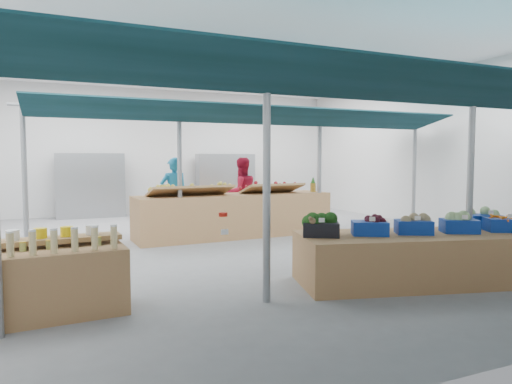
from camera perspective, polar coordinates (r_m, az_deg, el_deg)
floor at (r=9.97m, az=-3.09°, el=-6.46°), size 13.00×13.00×0.00m
hall at (r=11.19m, az=-5.72°, el=8.26°), size 13.00×13.00×13.00m
pole_grid at (r=8.52m, az=5.73°, el=4.00°), size 10.00×4.60×3.00m
awnings at (r=8.58m, az=5.78°, el=10.48°), size 9.50×7.08×0.30m
back_shelving_left at (r=15.24m, az=-19.98°, el=0.72°), size 2.00×0.50×2.00m
back_shelving_right at (r=16.14m, az=-3.83°, el=1.12°), size 2.00×0.50×2.00m
bottle_shelf at (r=5.90m, az=-24.74°, el=-9.90°), size 1.80×1.17×1.06m
veg_counter at (r=7.26m, az=20.47°, el=-7.72°), size 3.95×2.14×0.73m
fruit_counter at (r=10.84m, az=-2.67°, el=-2.92°), size 4.74×1.33×1.01m
far_counter at (r=15.46m, az=-3.56°, el=-1.15°), size 4.78×2.24×0.85m
vendor_left at (r=11.50m, az=-10.22°, el=-0.40°), size 0.70×0.48×1.88m
vendor_right at (r=12.04m, az=-1.85°, el=-0.15°), size 0.94×0.75×1.88m
crate_broccoli at (r=6.53m, az=8.11°, el=-4.13°), size 0.61×0.55×0.35m
crate_beets at (r=6.79m, az=14.02°, el=-4.12°), size 0.61×0.55×0.29m
crate_celeriac at (r=7.08m, az=19.10°, el=-3.80°), size 0.61×0.55×0.31m
crate_cabbage at (r=7.45m, az=24.07°, el=-3.44°), size 0.61×0.55×0.35m
crate_carrots at (r=7.88m, az=28.53°, el=-3.54°), size 0.61×0.55×0.29m
sparrow at (r=6.35m, az=7.04°, el=-3.54°), size 0.12×0.09×0.11m
pole_ribbon at (r=5.97m, az=-4.12°, el=-3.03°), size 0.12×0.12×0.28m
apple_heap_yellow at (r=10.28m, az=-8.15°, el=0.40°), size 1.96×0.87×0.27m
apple_heap_red at (r=11.09m, az=2.06°, el=0.70°), size 1.56×0.84×0.27m
pineapple at (r=11.69m, az=7.14°, el=0.92°), size 0.14×0.14×0.39m
crate_extra at (r=8.25m, az=26.54°, el=-2.90°), size 0.59×0.51×0.32m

